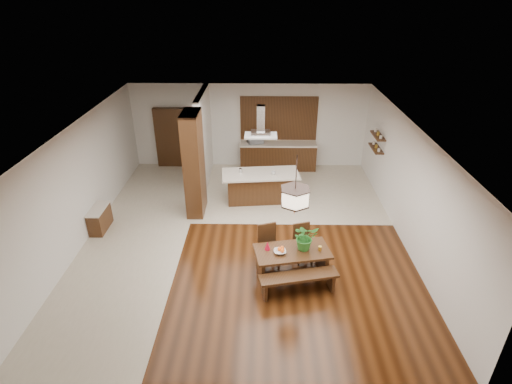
{
  "coord_description": "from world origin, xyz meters",
  "views": [
    {
      "loc": [
        0.44,
        -8.68,
        5.79
      ],
      "look_at": [
        0.3,
        0.0,
        1.25
      ],
      "focal_mm": 28.0,
      "sensor_mm": 36.0,
      "label": 1
    }
  ],
  "objects_px": {
    "foliage_plant": "(305,237)",
    "kitchen_island": "(260,186)",
    "hallway_console": "(100,219)",
    "dining_chair_right": "(303,244)",
    "island_cup": "(273,173)",
    "pendant_lantern": "(296,185)",
    "range_hood": "(261,121)",
    "dining_bench": "(298,284)",
    "fruit_bowl": "(280,252)",
    "dining_table": "(292,257)",
    "dining_chair_left": "(269,246)",
    "microwave": "(255,139)"
  },
  "relations": [
    {
      "from": "foliage_plant",
      "to": "kitchen_island",
      "type": "height_order",
      "value": "foliage_plant"
    },
    {
      "from": "hallway_console",
      "to": "dining_chair_right",
      "type": "height_order",
      "value": "dining_chair_right"
    },
    {
      "from": "dining_chair_right",
      "to": "island_cup",
      "type": "bearing_deg",
      "value": 86.53
    },
    {
      "from": "pendant_lantern",
      "to": "range_hood",
      "type": "height_order",
      "value": "same"
    },
    {
      "from": "dining_bench",
      "to": "fruit_bowl",
      "type": "relative_size",
      "value": 6.34
    },
    {
      "from": "dining_chair_right",
      "to": "range_hood",
      "type": "distance_m",
      "value": 3.68
    },
    {
      "from": "hallway_console",
      "to": "dining_table",
      "type": "bearing_deg",
      "value": -20.2
    },
    {
      "from": "dining_chair_left",
      "to": "range_hood",
      "type": "bearing_deg",
      "value": 76.23
    },
    {
      "from": "hallway_console",
      "to": "fruit_bowl",
      "type": "height_order",
      "value": "fruit_bowl"
    },
    {
      "from": "foliage_plant",
      "to": "dining_chair_left",
      "type": "bearing_deg",
      "value": 156.45
    },
    {
      "from": "hallway_console",
      "to": "kitchen_island",
      "type": "xyz_separation_m",
      "value": [
        4.21,
        1.66,
        0.16
      ]
    },
    {
      "from": "dining_bench",
      "to": "microwave",
      "type": "height_order",
      "value": "microwave"
    },
    {
      "from": "foliage_plant",
      "to": "kitchen_island",
      "type": "bearing_deg",
      "value": 106.03
    },
    {
      "from": "fruit_bowl",
      "to": "kitchen_island",
      "type": "bearing_deg",
      "value": 96.98
    },
    {
      "from": "kitchen_island",
      "to": "range_hood",
      "type": "xyz_separation_m",
      "value": [
        0.0,
        0.0,
        1.99
      ]
    },
    {
      "from": "fruit_bowl",
      "to": "microwave",
      "type": "relative_size",
      "value": 0.51
    },
    {
      "from": "dining_bench",
      "to": "island_cup",
      "type": "height_order",
      "value": "island_cup"
    },
    {
      "from": "hallway_console",
      "to": "dining_table",
      "type": "xyz_separation_m",
      "value": [
        4.92,
        -1.81,
        0.18
      ]
    },
    {
      "from": "fruit_bowl",
      "to": "dining_chair_right",
      "type": "bearing_deg",
      "value": 48.52
    },
    {
      "from": "dining_bench",
      "to": "range_hood",
      "type": "distance_m",
      "value": 4.7
    },
    {
      "from": "hallway_console",
      "to": "microwave",
      "type": "bearing_deg",
      "value": 44.71
    },
    {
      "from": "dining_table",
      "to": "dining_bench",
      "type": "xyz_separation_m",
      "value": [
        0.11,
        -0.57,
        -0.26
      ]
    },
    {
      "from": "dining_bench",
      "to": "kitchen_island",
      "type": "relative_size",
      "value": 0.72
    },
    {
      "from": "island_cup",
      "to": "range_hood",
      "type": "bearing_deg",
      "value": 161.35
    },
    {
      "from": "pendant_lantern",
      "to": "foliage_plant",
      "type": "bearing_deg",
      "value": 16.77
    },
    {
      "from": "pendant_lantern",
      "to": "island_cup",
      "type": "distance_m",
      "value": 3.6
    },
    {
      "from": "dining_table",
      "to": "pendant_lantern",
      "type": "xyz_separation_m",
      "value": [
        -0.0,
        -0.0,
        1.75
      ]
    },
    {
      "from": "dining_chair_right",
      "to": "fruit_bowl",
      "type": "distance_m",
      "value": 0.91
    },
    {
      "from": "hallway_console",
      "to": "dining_chair_left",
      "type": "height_order",
      "value": "dining_chair_left"
    },
    {
      "from": "island_cup",
      "to": "microwave",
      "type": "xyz_separation_m",
      "value": [
        -0.56,
        2.44,
        0.13
      ]
    },
    {
      "from": "foliage_plant",
      "to": "microwave",
      "type": "distance_m",
      "value": 5.83
    },
    {
      "from": "dining_chair_right",
      "to": "fruit_bowl",
      "type": "bearing_deg",
      "value": -147.89
    },
    {
      "from": "fruit_bowl",
      "to": "range_hood",
      "type": "distance_m",
      "value": 4.0
    },
    {
      "from": "fruit_bowl",
      "to": "island_cup",
      "type": "height_order",
      "value": "island_cup"
    },
    {
      "from": "fruit_bowl",
      "to": "range_hood",
      "type": "relative_size",
      "value": 0.29
    },
    {
      "from": "hallway_console",
      "to": "dining_bench",
      "type": "distance_m",
      "value": 5.57
    },
    {
      "from": "dining_bench",
      "to": "microwave",
      "type": "xyz_separation_m",
      "value": [
        -1.01,
        6.36,
        0.86
      ]
    },
    {
      "from": "dining_bench",
      "to": "pendant_lantern",
      "type": "relative_size",
      "value": 1.26
    },
    {
      "from": "dining_chair_left",
      "to": "foliage_plant",
      "type": "bearing_deg",
      "value": -41.46
    },
    {
      "from": "dining_chair_right",
      "to": "range_hood",
      "type": "height_order",
      "value": "range_hood"
    },
    {
      "from": "dining_chair_left",
      "to": "island_cup",
      "type": "height_order",
      "value": "island_cup"
    },
    {
      "from": "hallway_console",
      "to": "dining_table",
      "type": "height_order",
      "value": "dining_table"
    },
    {
      "from": "hallway_console",
      "to": "fruit_bowl",
      "type": "xyz_separation_m",
      "value": [
        4.65,
        -1.9,
        0.39
      ]
    },
    {
      "from": "hallway_console",
      "to": "pendant_lantern",
      "type": "distance_m",
      "value": 5.59
    },
    {
      "from": "dining_table",
      "to": "dining_chair_left",
      "type": "relative_size",
      "value": 1.77
    },
    {
      "from": "foliage_plant",
      "to": "dining_table",
      "type": "bearing_deg",
      "value": -163.23
    },
    {
      "from": "hallway_console",
      "to": "dining_chair_left",
      "type": "bearing_deg",
      "value": -17.56
    },
    {
      "from": "dining_chair_right",
      "to": "fruit_bowl",
      "type": "xyz_separation_m",
      "value": [
        -0.58,
        -0.65,
        0.25
      ]
    },
    {
      "from": "hallway_console",
      "to": "dining_bench",
      "type": "relative_size",
      "value": 0.53
    },
    {
      "from": "fruit_bowl",
      "to": "microwave",
      "type": "distance_m",
      "value": 5.93
    }
  ]
}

